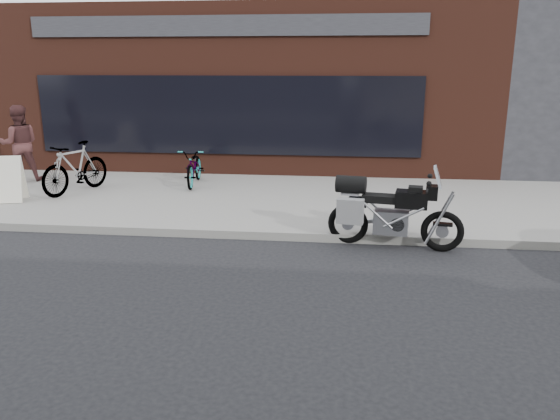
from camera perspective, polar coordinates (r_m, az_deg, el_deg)
name	(u,v)px	position (r m, az deg, el deg)	size (l,w,h in m)	color
ground	(237,361)	(5.90, -4.46, -15.47)	(120.00, 120.00, 0.00)	black
near_sidewalk	(295,197)	(12.37, 1.63, 1.41)	(44.00, 6.00, 0.15)	gray
storefront	(255,86)	(19.22, -2.58, 12.82)	(14.00, 10.07, 4.50)	#4C2318
motorcycle	(386,212)	(9.23, 10.98, -0.17)	(2.23, 0.77, 1.42)	black
bicycle_front	(195,166)	(13.32, -8.92, 4.52)	(0.59, 1.70, 0.89)	gray
bicycle_rear	(75,168)	(13.18, -20.60, 4.16)	(0.54, 1.90, 1.14)	gray
sandwich_sign	(8,179)	(12.93, -26.53, 2.96)	(0.73, 0.70, 0.97)	white
cafe_patron_left	(20,144)	(14.95, -25.56, 6.28)	(0.91, 0.71, 1.88)	#4C2928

